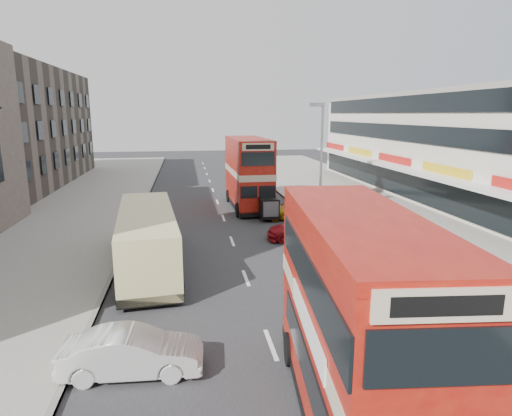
{
  "coord_description": "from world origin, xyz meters",
  "views": [
    {
      "loc": [
        -2.55,
        -10.8,
        7.4
      ],
      "look_at": [
        0.36,
        7.28,
        3.45
      ],
      "focal_mm": 30.67,
      "sensor_mm": 36.0,
      "label": 1
    }
  ],
  "objects_px": {
    "car_left_front": "(132,353)",
    "bus_second": "(248,173)",
    "bus_main": "(357,321)",
    "cyclist": "(294,211)",
    "car_right_b": "(291,210)",
    "coach": "(147,237)",
    "car_right_a": "(307,229)",
    "pedestrian_near": "(354,216)",
    "street_lamp": "(320,153)"
  },
  "relations": [
    {
      "from": "bus_second",
      "to": "street_lamp",
      "type": "bearing_deg",
      "value": 126.96
    },
    {
      "from": "bus_second",
      "to": "car_left_front",
      "type": "height_order",
      "value": "bus_second"
    },
    {
      "from": "car_right_b",
      "to": "pedestrian_near",
      "type": "xyz_separation_m",
      "value": [
        2.91,
        -4.57,
        0.51
      ]
    },
    {
      "from": "car_right_a",
      "to": "car_right_b",
      "type": "relative_size",
      "value": 1.04
    },
    {
      "from": "bus_main",
      "to": "car_right_a",
      "type": "xyz_separation_m",
      "value": [
        3.16,
        15.49,
        -1.96
      ]
    },
    {
      "from": "bus_main",
      "to": "pedestrian_near",
      "type": "relative_size",
      "value": 4.7
    },
    {
      "from": "bus_main",
      "to": "car_right_b",
      "type": "bearing_deg",
      "value": -93.72
    },
    {
      "from": "car_left_front",
      "to": "pedestrian_near",
      "type": "xyz_separation_m",
      "value": [
        12.01,
        13.47,
        0.48
      ]
    },
    {
      "from": "bus_main",
      "to": "bus_second",
      "type": "distance_m",
      "value": 25.19
    },
    {
      "from": "street_lamp",
      "to": "cyclist",
      "type": "bearing_deg",
      "value": 175.13
    },
    {
      "from": "street_lamp",
      "to": "car_left_front",
      "type": "distance_m",
      "value": 20.51
    },
    {
      "from": "coach",
      "to": "car_right_b",
      "type": "xyz_separation_m",
      "value": [
        9.35,
        8.97,
        -0.94
      ]
    },
    {
      "from": "coach",
      "to": "pedestrian_near",
      "type": "distance_m",
      "value": 13.03
    },
    {
      "from": "coach",
      "to": "car_left_front",
      "type": "distance_m",
      "value": 9.12
    },
    {
      "from": "pedestrian_near",
      "to": "cyclist",
      "type": "relative_size",
      "value": 0.93
    },
    {
      "from": "coach",
      "to": "car_right_a",
      "type": "bearing_deg",
      "value": 16.02
    },
    {
      "from": "coach",
      "to": "car_right_b",
      "type": "bearing_deg",
      "value": 38.47
    },
    {
      "from": "car_left_front",
      "to": "car_right_b",
      "type": "distance_m",
      "value": 20.21
    },
    {
      "from": "car_left_front",
      "to": "bus_second",
      "type": "bearing_deg",
      "value": -12.94
    },
    {
      "from": "coach",
      "to": "pedestrian_near",
      "type": "relative_size",
      "value": 5.16
    },
    {
      "from": "cyclist",
      "to": "car_right_b",
      "type": "bearing_deg",
      "value": 95.28
    },
    {
      "from": "coach",
      "to": "street_lamp",
      "type": "bearing_deg",
      "value": 30.17
    },
    {
      "from": "bus_second",
      "to": "coach",
      "type": "height_order",
      "value": "bus_second"
    },
    {
      "from": "bus_second",
      "to": "car_right_a",
      "type": "bearing_deg",
      "value": 100.99
    },
    {
      "from": "street_lamp",
      "to": "cyclist",
      "type": "xyz_separation_m",
      "value": [
        -1.73,
        0.15,
        -4.02
      ]
    },
    {
      "from": "street_lamp",
      "to": "bus_second",
      "type": "bearing_deg",
      "value": 128.34
    },
    {
      "from": "coach",
      "to": "bus_main",
      "type": "bearing_deg",
      "value": -69.49
    },
    {
      "from": "street_lamp",
      "to": "coach",
      "type": "distance_m",
      "value": 13.94
    },
    {
      "from": "bus_main",
      "to": "car_right_a",
      "type": "height_order",
      "value": "bus_main"
    },
    {
      "from": "car_left_front",
      "to": "cyclist",
      "type": "xyz_separation_m",
      "value": [
        9.06,
        17.1,
        0.1
      ]
    },
    {
      "from": "bus_second",
      "to": "car_left_front",
      "type": "relative_size",
      "value": 2.41
    },
    {
      "from": "bus_second",
      "to": "car_left_front",
      "type": "xyz_separation_m",
      "value": [
        -6.59,
        -22.26,
        -2.15
      ]
    },
    {
      "from": "bus_main",
      "to": "car_left_front",
      "type": "xyz_separation_m",
      "value": [
        -5.56,
        2.91,
        -1.99
      ]
    },
    {
      "from": "bus_main",
      "to": "car_left_front",
      "type": "distance_m",
      "value": 6.58
    },
    {
      "from": "car_left_front",
      "to": "bus_main",
      "type": "bearing_deg",
      "value": -114.12
    },
    {
      "from": "bus_main",
      "to": "cyclist",
      "type": "height_order",
      "value": "bus_main"
    },
    {
      "from": "bus_main",
      "to": "car_left_front",
      "type": "relative_size",
      "value": 2.31
    },
    {
      "from": "bus_main",
      "to": "coach",
      "type": "bearing_deg",
      "value": -58.28
    },
    {
      "from": "bus_main",
      "to": "coach",
      "type": "height_order",
      "value": "bus_main"
    },
    {
      "from": "bus_second",
      "to": "car_right_b",
      "type": "relative_size",
      "value": 2.14
    },
    {
      "from": "coach",
      "to": "car_left_front",
      "type": "height_order",
      "value": "coach"
    },
    {
      "from": "bus_main",
      "to": "cyclist",
      "type": "relative_size",
      "value": 4.36
    },
    {
      "from": "bus_main",
      "to": "cyclist",
      "type": "distance_m",
      "value": 20.4
    },
    {
      "from": "street_lamp",
      "to": "car_left_front",
      "type": "height_order",
      "value": "street_lamp"
    },
    {
      "from": "bus_second",
      "to": "coach",
      "type": "bearing_deg",
      "value": 61.18
    },
    {
      "from": "bus_second",
      "to": "car_right_b",
      "type": "bearing_deg",
      "value": 119.4
    },
    {
      "from": "car_right_a",
      "to": "pedestrian_near",
      "type": "relative_size",
      "value": 2.4
    },
    {
      "from": "coach",
      "to": "car_right_a",
      "type": "xyz_separation_m",
      "value": [
        8.97,
        3.51,
        -0.88
      ]
    },
    {
      "from": "car_right_b",
      "to": "cyclist",
      "type": "distance_m",
      "value": 0.96
    },
    {
      "from": "car_right_a",
      "to": "car_right_b",
      "type": "height_order",
      "value": "car_right_a"
    }
  ]
}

